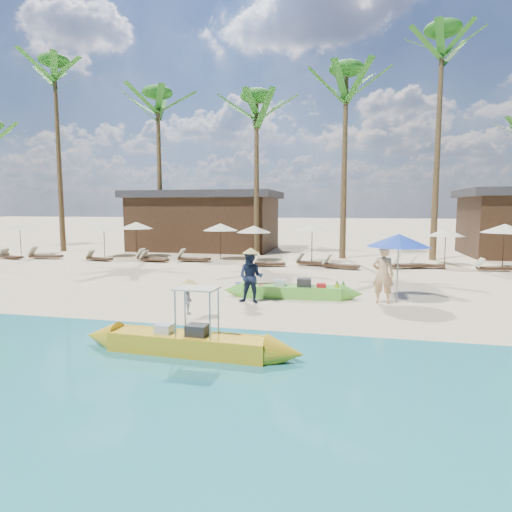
% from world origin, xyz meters
% --- Properties ---
extents(ground, '(240.00, 240.00, 0.00)m').
position_xyz_m(ground, '(0.00, 0.00, 0.00)').
color(ground, beige).
rests_on(ground, ground).
extents(wet_sand_strip, '(240.00, 4.50, 0.01)m').
position_xyz_m(wet_sand_strip, '(0.00, -5.00, 0.00)').
color(wet_sand_strip, tan).
rests_on(wet_sand_strip, ground).
extents(green_canoe, '(5.37, 0.92, 0.68)m').
position_xyz_m(green_canoe, '(0.72, 1.66, 0.23)').
color(green_canoe, '#60C73C').
rests_on(green_canoe, ground).
extents(yellow_canoe, '(5.55, 0.88, 1.44)m').
position_xyz_m(yellow_canoe, '(-0.64, -4.52, 0.23)').
color(yellow_canoe, gold).
rests_on(yellow_canoe, ground).
extents(tourist, '(0.70, 0.48, 1.88)m').
position_xyz_m(tourist, '(3.72, 1.46, 0.94)').
color(tourist, '#DDAA77').
rests_on(tourist, ground).
extents(vendor_green, '(0.86, 0.69, 1.69)m').
position_xyz_m(vendor_green, '(-0.47, 0.55, 0.85)').
color(vendor_green, '#16223E').
rests_on(vendor_green, ground).
extents(vendor_yellow, '(0.46, 0.63, 0.88)m').
position_xyz_m(vendor_yellow, '(-1.61, -1.96, 0.62)').
color(vendor_yellow, gray).
rests_on(vendor_yellow, ground).
extents(blue_umbrella, '(2.09, 2.09, 2.25)m').
position_xyz_m(blue_umbrella, '(4.20, 1.86, 2.03)').
color(blue_umbrella, '#99999E').
rests_on(blue_umbrella, ground).
extents(resort_parasol_1, '(2.02, 2.02, 2.08)m').
position_xyz_m(resort_parasol_1, '(-18.46, 11.01, 1.88)').
color(resort_parasol_1, '#3D2519').
rests_on(resort_parasol_1, ground).
extents(lounger_1_right, '(1.71, 0.88, 0.56)m').
position_xyz_m(lounger_1_right, '(-17.55, 9.09, 0.19)').
color(lounger_1_right, '#3D2519').
rests_on(lounger_1_right, ground).
extents(resort_parasol_2, '(2.01, 2.01, 2.07)m').
position_xyz_m(resort_parasol_2, '(-12.57, 11.36, 1.87)').
color(resort_parasol_2, '#3D2519').
rests_on(resort_parasol_2, ground).
extents(lounger_2_left, '(2.05, 0.93, 0.67)m').
position_xyz_m(lounger_2_left, '(-15.61, 9.61, 0.22)').
color(lounger_2_left, '#3D2519').
rests_on(lounger_2_left, ground).
extents(resort_parasol_3, '(2.15, 2.15, 2.21)m').
position_xyz_m(resort_parasol_3, '(-10.56, 11.77, 2.00)').
color(resort_parasol_3, '#3D2519').
rests_on(resort_parasol_3, ground).
extents(lounger_3_left, '(1.66, 0.68, 0.55)m').
position_xyz_m(lounger_3_left, '(-11.79, 9.42, 0.18)').
color(lounger_3_left, '#3D2519').
rests_on(lounger_3_left, ground).
extents(lounger_3_right, '(1.86, 0.64, 0.62)m').
position_xyz_m(lounger_3_right, '(-8.84, 10.17, 0.21)').
color(lounger_3_right, '#3D2519').
rests_on(lounger_3_right, ground).
extents(resort_parasol_4, '(2.11, 2.11, 2.17)m').
position_xyz_m(resort_parasol_4, '(-4.95, 11.57, 1.96)').
color(resort_parasol_4, '#3D2519').
rests_on(resort_parasol_4, ground).
extents(lounger_4_left, '(1.71, 0.64, 0.57)m').
position_xyz_m(lounger_4_left, '(-8.43, 9.69, 0.19)').
color(lounger_4_left, '#3D2519').
rests_on(lounger_4_left, ground).
extents(lounger_4_right, '(1.95, 0.69, 0.65)m').
position_xyz_m(lounger_4_right, '(-6.28, 10.28, 0.22)').
color(lounger_4_right, '#3D2519').
rests_on(lounger_4_right, ground).
extents(resort_parasol_5, '(2.01, 2.01, 2.07)m').
position_xyz_m(resort_parasol_5, '(-2.85, 11.26, 1.87)').
color(resort_parasol_5, '#3D2519').
rests_on(resort_parasol_5, ground).
extents(lounger_5_left, '(1.78, 0.95, 0.58)m').
position_xyz_m(lounger_5_left, '(-1.62, 9.23, 0.19)').
color(lounger_5_left, '#3D2519').
rests_on(lounger_5_left, ground).
extents(resort_parasol_6, '(2.17, 2.17, 2.24)m').
position_xyz_m(resort_parasol_6, '(0.52, 11.27, 2.02)').
color(resort_parasol_6, '#3D2519').
rests_on(resort_parasol_6, ground).
extents(lounger_6_left, '(1.80, 1.03, 0.59)m').
position_xyz_m(lounger_6_left, '(0.55, 10.11, 0.20)').
color(lounger_6_left, '#3D2519').
rests_on(lounger_6_left, ground).
extents(lounger_6_right, '(1.94, 1.00, 0.63)m').
position_xyz_m(lounger_6_right, '(2.10, 9.23, 0.21)').
color(lounger_6_right, '#3D2519').
rests_on(lounger_6_right, ground).
extents(resort_parasol_7, '(1.92, 1.92, 1.98)m').
position_xyz_m(resort_parasol_7, '(7.59, 11.67, 1.79)').
color(resort_parasol_7, '#3D2519').
rests_on(resort_parasol_7, ground).
extents(lounger_7_left, '(2.09, 1.20, 0.68)m').
position_xyz_m(lounger_7_left, '(5.49, 10.05, 0.23)').
color(lounger_7_left, '#3D2519').
rests_on(lounger_7_left, ground).
extents(lounger_7_right, '(1.77, 0.84, 0.58)m').
position_xyz_m(lounger_7_right, '(6.45, 10.47, 0.19)').
color(lounger_7_right, '#3D2519').
rests_on(lounger_7_right, ground).
extents(resort_parasol_8, '(2.24, 2.24, 2.30)m').
position_xyz_m(resort_parasol_8, '(10.10, 10.62, 2.08)').
color(resort_parasol_8, '#3D2519').
rests_on(resort_parasol_8, ground).
extents(lounger_8_left, '(1.69, 0.69, 0.56)m').
position_xyz_m(lounger_8_left, '(9.45, 10.07, 0.19)').
color(lounger_8_left, '#3D2519').
rests_on(lounger_8_left, ground).
extents(palm_1, '(2.08, 2.08, 13.60)m').
position_xyz_m(palm_1, '(-17.59, 14.06, 10.82)').
color(palm_1, brown).
rests_on(palm_1, ground).
extents(palm_2, '(2.08, 2.08, 11.33)m').
position_xyz_m(palm_2, '(-10.45, 15.08, 9.18)').
color(palm_2, brown).
rests_on(palm_2, ground).
extents(palm_3, '(2.08, 2.08, 10.52)m').
position_xyz_m(palm_3, '(-3.36, 14.27, 8.58)').
color(palm_3, brown).
rests_on(palm_3, ground).
extents(palm_4, '(2.08, 2.08, 11.70)m').
position_xyz_m(palm_4, '(2.15, 14.01, 9.45)').
color(palm_4, brown).
rests_on(palm_4, ground).
extents(palm_5, '(2.08, 2.08, 13.60)m').
position_xyz_m(palm_5, '(7.45, 14.38, 10.82)').
color(palm_5, brown).
rests_on(palm_5, ground).
extents(pavilion_west, '(10.80, 6.60, 4.30)m').
position_xyz_m(pavilion_west, '(-8.00, 17.50, 2.19)').
color(pavilion_west, '#3D2519').
rests_on(pavilion_west, ground).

